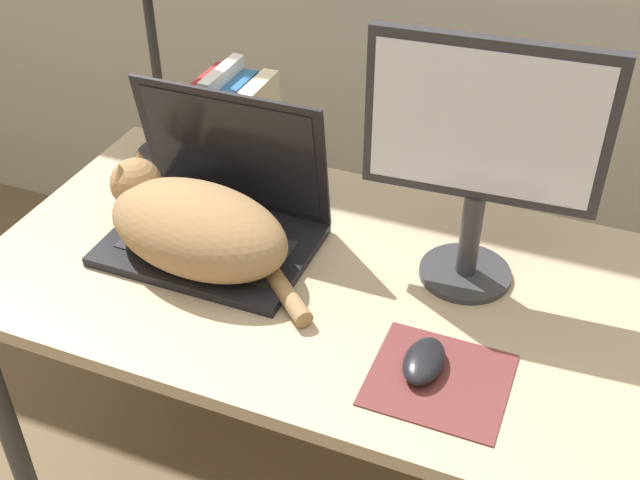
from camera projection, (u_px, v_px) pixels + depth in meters
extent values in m
cube|color=tan|center=(325.00, 280.00, 1.45)|extent=(1.24, 0.68, 0.03)
cylinder|color=#38383D|center=(10.00, 432.00, 1.62)|extent=(0.04, 0.04, 0.67)
cylinder|color=#38383D|center=(160.00, 265.00, 2.05)|extent=(0.04, 0.04, 0.67)
cylinder|color=#38383D|center=(623.00, 390.00, 1.71)|extent=(0.04, 0.04, 0.67)
cube|color=black|center=(210.00, 245.00, 1.50)|extent=(0.38, 0.27, 0.02)
cube|color=#28282D|center=(206.00, 244.00, 1.48)|extent=(0.31, 0.14, 0.00)
cube|color=black|center=(232.00, 151.00, 1.49)|extent=(0.38, 0.05, 0.27)
cube|color=black|center=(231.00, 153.00, 1.49)|extent=(0.34, 0.04, 0.23)
ellipsoid|color=#99754C|center=(198.00, 229.00, 1.43)|extent=(0.38, 0.25, 0.15)
sphere|color=#99754C|center=(136.00, 183.00, 1.50)|extent=(0.10, 0.10, 0.10)
cone|color=#99754C|center=(140.00, 159.00, 1.50)|extent=(0.04, 0.04, 0.03)
cone|color=#99754C|center=(120.00, 172.00, 1.46)|extent=(0.04, 0.04, 0.03)
cylinder|color=#99754C|center=(287.00, 295.00, 1.37)|extent=(0.13, 0.12, 0.03)
cylinder|color=#333338|center=(465.00, 273.00, 1.43)|extent=(0.16, 0.16, 0.01)
cylinder|color=#333338|center=(470.00, 234.00, 1.38)|extent=(0.04, 0.04, 0.16)
cube|color=#28282D|center=(486.00, 122.00, 1.25)|extent=(0.39, 0.05, 0.28)
cube|color=silver|center=(484.00, 125.00, 1.24)|extent=(0.36, 0.02, 0.24)
cube|color=brown|center=(439.00, 380.00, 1.23)|extent=(0.21, 0.19, 0.00)
ellipsoid|color=black|center=(424.00, 361.00, 1.24)|extent=(0.06, 0.11, 0.03)
cube|color=gold|center=(203.00, 128.00, 1.67)|extent=(0.02, 0.14, 0.20)
cube|color=maroon|center=(213.00, 125.00, 1.65)|extent=(0.03, 0.12, 0.23)
cube|color=white|center=(224.00, 123.00, 1.64)|extent=(0.03, 0.15, 0.24)
cube|color=#285B93|center=(240.00, 132.00, 1.64)|extent=(0.04, 0.14, 0.22)
cube|color=beige|center=(257.00, 136.00, 1.63)|extent=(0.04, 0.17, 0.22)
cylinder|color=#28282D|center=(167.00, 153.00, 1.77)|extent=(0.13, 0.13, 0.01)
cylinder|color=#28282D|center=(156.00, 66.00, 1.65)|extent=(0.02, 0.02, 0.40)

